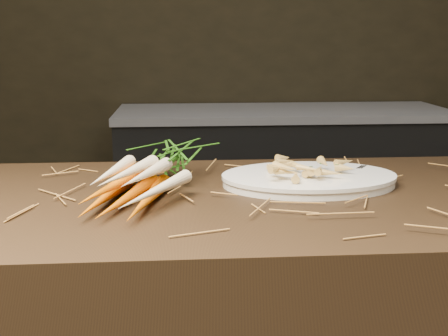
{
  "coord_description": "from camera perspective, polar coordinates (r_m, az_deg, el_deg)",
  "views": [
    {
      "loc": [
        -0.25,
        -0.86,
        1.24
      ],
      "look_at": [
        -0.17,
        0.3,
        0.96
      ],
      "focal_mm": 45.0,
      "sensor_mm": 36.0,
      "label": 1
    }
  ],
  "objects": [
    {
      "name": "back_counter",
      "position": [
        3.19,
        5.87,
        -1.51
      ],
      "size": [
        1.82,
        0.62,
        0.84
      ],
      "color": "black",
      "rests_on": "ground"
    },
    {
      "name": "straw_bedding",
      "position": [
        1.23,
        7.8,
        -2.21
      ],
      "size": [
        1.4,
        0.6,
        0.02
      ],
      "primitive_type": null,
      "color": "#8E5C25",
      "rests_on": "main_counter"
    },
    {
      "name": "root_veg_bunch",
      "position": [
        1.26,
        -7.29,
        -0.09
      ],
      "size": [
        0.28,
        0.52,
        0.09
      ],
      "rotation": [
        0.0,
        0.0,
        -0.31
      ],
      "color": "#D85400",
      "rests_on": "main_counter"
    },
    {
      "name": "serving_platter",
      "position": [
        1.3,
        8.62,
        -1.26
      ],
      "size": [
        0.4,
        0.27,
        0.02
      ],
      "primitive_type": null,
      "rotation": [
        0.0,
        0.0,
        0.01
      ],
      "color": "white",
      "rests_on": "main_counter"
    },
    {
      "name": "roasted_veg_heap",
      "position": [
        1.3,
        8.67,
        0.13
      ],
      "size": [
        0.2,
        0.14,
        0.04
      ],
      "primitive_type": null,
      "rotation": [
        0.0,
        0.0,
        0.01
      ],
      "color": "#AA7B39",
      "rests_on": "serving_platter"
    },
    {
      "name": "serving_fork",
      "position": [
        1.32,
        14.78,
        -0.79
      ],
      "size": [
        0.1,
        0.13,
        0.0
      ],
      "primitive_type": "cube",
      "rotation": [
        0.0,
        0.0,
        -0.65
      ],
      "color": "silver",
      "rests_on": "serving_platter"
    }
  ]
}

